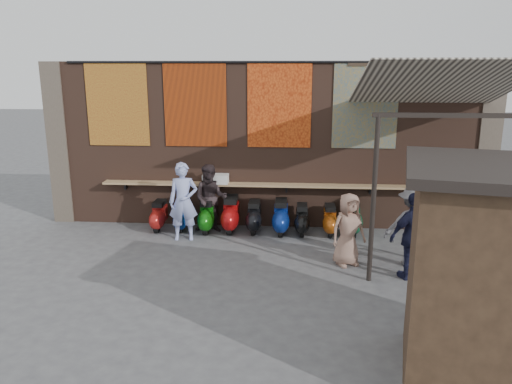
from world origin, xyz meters
TOP-DOWN VIEW (x-y plane):
  - ground at (0.00, 0.00)m, footprint 70.00×70.00m
  - brick_wall at (0.00, 2.70)m, footprint 10.00×0.40m
  - pier_left at (-5.20, 2.70)m, footprint 0.50×0.50m
  - pier_right at (5.20, 2.70)m, footprint 0.50×0.50m
  - eating_counter at (0.00, 2.33)m, footprint 8.00×0.32m
  - shelf_box at (-1.22, 2.30)m, footprint 0.62×0.29m
  - tapestry_redgold at (-3.60, 2.48)m, footprint 1.50×0.02m
  - tapestry_sun at (-1.70, 2.48)m, footprint 1.50×0.02m
  - tapestry_orange at (0.30, 2.48)m, footprint 1.50×0.02m
  - tapestry_multi at (2.30, 2.48)m, footprint 1.50×0.02m
  - hang_rail at (0.00, 2.47)m, footprint 9.50×0.06m
  - scooter_stool_0 at (-2.58, 2.02)m, footprint 0.34×0.74m
  - scooter_stool_1 at (-2.02, 2.04)m, footprint 0.32×0.71m
  - scooter_stool_2 at (-1.39, 1.98)m, footprint 0.37×0.82m
  - scooter_stool_3 at (-0.82, 2.05)m, footprint 0.40×0.88m
  - scooter_stool_4 at (-0.26, 2.04)m, footprint 0.35×0.78m
  - scooter_stool_5 at (0.38, 1.97)m, footprint 0.38×0.84m
  - scooter_stool_6 at (0.88, 1.97)m, footprint 0.33×0.74m
  - scooter_stool_7 at (1.54, 2.00)m, footprint 0.33×0.73m
  - scooter_stool_8 at (2.07, 2.05)m, footprint 0.39×0.87m
  - diner_left at (-1.83, 1.40)m, footprint 0.71×0.52m
  - diner_right at (-1.30, 2.00)m, footprint 0.81×0.63m
  - shopper_navy at (2.90, -0.44)m, footprint 1.06×0.73m
  - shopper_grey at (3.03, 0.23)m, footprint 1.13×0.74m
  - shopper_tan at (1.76, 0.14)m, footprint 0.85×0.72m
  - stall_sign at (3.56, -2.75)m, footprint 1.18×0.29m
  - stall_shelf at (3.56, -2.75)m, footprint 2.04×0.53m
  - awning_canvas at (3.50, 0.90)m, footprint 3.20×3.28m
  - awning_ledger at (3.50, 2.49)m, footprint 3.30×0.08m
  - awning_header at (3.50, -0.60)m, footprint 3.00×0.08m
  - awning_post_left at (2.10, -0.60)m, footprint 0.09×0.09m

SIDE VIEW (x-z plane):
  - ground at x=0.00m, z-range 0.00..0.00m
  - scooter_stool_1 at x=-2.02m, z-range 0.00..0.67m
  - scooter_stool_7 at x=1.54m, z-range 0.00..0.69m
  - scooter_stool_6 at x=0.88m, z-range 0.00..0.70m
  - scooter_stool_0 at x=-2.58m, z-range 0.00..0.71m
  - scooter_stool_4 at x=-0.26m, z-range 0.00..0.74m
  - scooter_stool_2 at x=-1.39m, z-range 0.00..0.78m
  - scooter_stool_5 at x=0.38m, z-range 0.00..0.80m
  - scooter_stool_8 at x=2.07m, z-range 0.00..0.83m
  - scooter_stool_3 at x=-0.82m, z-range 0.00..0.84m
  - shopper_tan at x=1.76m, z-range 0.00..1.48m
  - diner_right at x=-1.30m, z-range 0.00..1.64m
  - shopper_grey at x=3.03m, z-range 0.00..1.65m
  - shopper_navy at x=2.90m, z-range 0.00..1.67m
  - diner_left at x=-1.83m, z-range 0.00..1.80m
  - stall_shelf at x=3.56m, z-range 0.95..1.01m
  - eating_counter at x=0.00m, z-range 1.08..1.12m
  - shelf_box at x=-1.22m, z-range 1.12..1.35m
  - awning_post_left at x=2.10m, z-range 0.00..3.10m
  - stall_sign at x=3.56m, z-range 1.71..2.21m
  - brick_wall at x=0.00m, z-range 0.00..4.00m
  - pier_left at x=-5.20m, z-range 0.00..4.00m
  - pier_right at x=5.20m, z-range 0.00..4.00m
  - tapestry_redgold at x=-3.60m, z-range 2.00..4.00m
  - tapestry_sun at x=-1.70m, z-range 2.00..4.00m
  - tapestry_orange at x=0.30m, z-range 2.00..4.00m
  - tapestry_multi at x=2.30m, z-range 2.00..4.00m
  - awning_header at x=3.50m, z-range 3.04..3.12m
  - awning_canvas at x=3.50m, z-range 3.07..4.03m
  - awning_ledger at x=3.50m, z-range 3.89..4.01m
  - hang_rail at x=0.00m, z-range 3.95..4.01m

